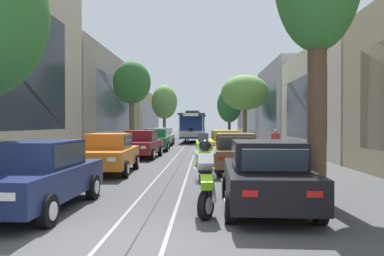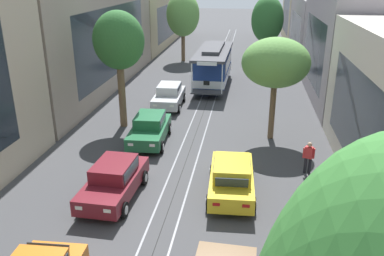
{
  "view_description": "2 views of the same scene",
  "coord_description": "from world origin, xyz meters",
  "views": [
    {
      "loc": [
        1.17,
        -5.91,
        1.98
      ],
      "look_at": [
        0.01,
        30.22,
        1.54
      ],
      "focal_mm": 34.94,
      "sensor_mm": 36.0,
      "label": 1
    },
    {
      "loc": [
        2.9,
        1.14,
        8.9
      ],
      "look_at": [
        0.0,
        21.5,
        0.97
      ],
      "focal_mm": 37.75,
      "sensor_mm": 36.0,
      "label": 2
    }
  ],
  "objects": [
    {
      "name": "ground_plane",
      "position": [
        0.0,
        27.28,
        0.0
      ],
      "size": [
        170.47,
        170.47,
        0.0
      ],
      "primitive_type": "plane",
      "color": "#424244"
    },
    {
      "name": "trolley_track_rails",
      "position": [
        0.0,
        32.09,
        0.0
      ],
      "size": [
        1.14,
        76.19,
        0.01
      ],
      "color": "gray",
      "rests_on": "ground"
    },
    {
      "name": "building_facade_left",
      "position": [
        -10.04,
        26.51,
        4.68
      ],
      "size": [
        5.58,
        67.89,
        10.94
      ],
      "color": "#BCAD93",
      "rests_on": "ground"
    },
    {
      "name": "building_facade_right",
      "position": [
        10.19,
        32.28,
        3.6
      ],
      "size": [
        5.94,
        67.89,
        8.32
      ],
      "color": "tan",
      "rests_on": "ground"
    },
    {
      "name": "parked_car_navy_near_left",
      "position": [
        -2.64,
        2.45,
        0.8
      ],
      "size": [
        2.07,
        4.39,
        1.58
      ],
      "color": "#19234C",
      "rests_on": "ground"
    },
    {
      "name": "parked_car_orange_second_left",
      "position": [
        -2.62,
        8.89,
        0.8
      ],
      "size": [
        2.11,
        4.41,
        1.58
      ],
      "color": "orange",
      "rests_on": "ground"
    },
    {
      "name": "parked_car_maroon_mid_left",
      "position": [
        -2.43,
        15.47,
        0.8
      ],
      "size": [
        2.12,
        4.41,
        1.58
      ],
      "color": "maroon",
      "rests_on": "ground"
    },
    {
      "name": "parked_car_green_fourth_left",
      "position": [
        -2.39,
        21.53,
        0.8
      ],
      "size": [
        2.13,
        4.42,
        1.58
      ],
      "color": "#1E6038",
      "rests_on": "ground"
    },
    {
      "name": "parked_car_silver_fifth_left",
      "position": [
        -2.58,
        28.03,
        0.8
      ],
      "size": [
        2.08,
        4.4,
        1.58
      ],
      "color": "#B7B7BC",
      "rests_on": "ground"
    },
    {
      "name": "parked_car_black_near_right",
      "position": [
        2.61,
        2.77,
        0.8
      ],
      "size": [
        2.09,
        4.4,
        1.58
      ],
      "color": "black",
      "rests_on": "ground"
    },
    {
      "name": "parked_car_brown_second_right",
      "position": [
        2.44,
        9.45,
        0.8
      ],
      "size": [
        2.12,
        4.41,
        1.58
      ],
      "color": "brown",
      "rests_on": "ground"
    },
    {
      "name": "parked_car_yellow_mid_right",
      "position": [
        2.42,
        16.4,
        0.8
      ],
      "size": [
        2.12,
        4.41,
        1.58
      ],
      "color": "gold",
      "rests_on": "ground"
    },
    {
      "name": "street_tree_kerb_left_second",
      "position": [
        -4.61,
        23.79,
        5.17
      ],
      "size": [
        3.02,
        2.48,
        6.96
      ],
      "color": "brown",
      "rests_on": "ground"
    },
    {
      "name": "street_tree_kerb_left_mid",
      "position": [
        -4.14,
        43.9,
        4.83
      ],
      "size": [
        3.43,
        3.77,
        7.12
      ],
      "color": "brown",
      "rests_on": "ground"
    },
    {
      "name": "street_tree_kerb_right_second",
      "position": [
        4.34,
        23.08,
        4.34
      ],
      "size": [
        3.69,
        3.04,
        5.74
      ],
      "color": "brown",
      "rests_on": "ground"
    },
    {
      "name": "street_tree_kerb_right_mid",
      "position": [
        4.55,
        43.98,
        4.43
      ],
      "size": [
        3.26,
        3.22,
        6.78
      ],
      "color": "#4C3826",
      "rests_on": "ground"
    },
    {
      "name": "cable_car_trolley",
      "position": [
        -0.0,
        34.38,
        1.66
      ],
      "size": [
        2.71,
        9.16,
        3.28
      ],
      "color": "navy",
      "rests_on": "ground"
    },
    {
      "name": "motorcycle_with_rider",
      "position": [
        1.18,
        2.23,
        0.92
      ],
      "size": [
        0.54,
        1.88,
        1.76
      ],
      "color": "black",
      "rests_on": "ground"
    },
    {
      "name": "pedestrian_on_left_pavement",
      "position": [
        5.89,
        18.87,
        0.89
      ],
      "size": [
        0.55,
        0.35,
        1.58
      ],
      "color": "black",
      "rests_on": "ground"
    }
  ]
}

